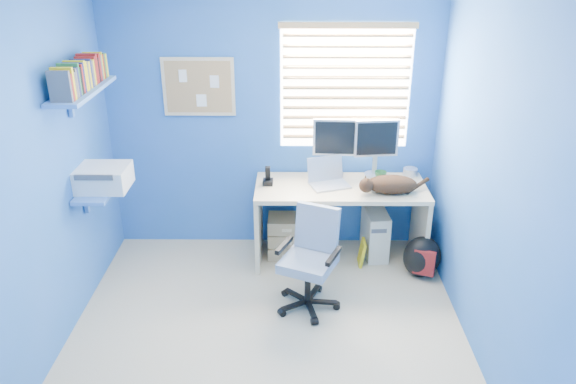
{
  "coord_description": "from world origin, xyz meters",
  "views": [
    {
      "loc": [
        0.19,
        -3.32,
        2.73
      ],
      "look_at": [
        0.15,
        0.65,
        0.95
      ],
      "focal_mm": 35.0,
      "sensor_mm": 36.0,
      "label": 1
    }
  ],
  "objects_px": {
    "cat": "(392,184)",
    "laptop": "(330,174)",
    "tower_pc": "(375,232)",
    "office_chair": "(310,272)",
    "desk": "(339,223)"
  },
  "relations": [
    {
      "from": "cat",
      "to": "desk",
      "type": "bearing_deg",
      "value": 148.37
    },
    {
      "from": "laptop",
      "to": "tower_pc",
      "type": "relative_size",
      "value": 0.73
    },
    {
      "from": "laptop",
      "to": "tower_pc",
      "type": "xyz_separation_m",
      "value": [
        0.45,
        0.09,
        -0.62
      ]
    },
    {
      "from": "cat",
      "to": "tower_pc",
      "type": "xyz_separation_m",
      "value": [
        -0.07,
        0.23,
        -0.59
      ]
    },
    {
      "from": "laptop",
      "to": "desk",
      "type": "bearing_deg",
      "value": -19.23
    },
    {
      "from": "desk",
      "to": "cat",
      "type": "height_order",
      "value": "cat"
    },
    {
      "from": "cat",
      "to": "laptop",
      "type": "bearing_deg",
      "value": 151.61
    },
    {
      "from": "tower_pc",
      "to": "office_chair",
      "type": "distance_m",
      "value": 1.05
    },
    {
      "from": "desk",
      "to": "tower_pc",
      "type": "height_order",
      "value": "desk"
    },
    {
      "from": "desk",
      "to": "office_chair",
      "type": "xyz_separation_m",
      "value": [
        -0.29,
        -0.74,
        -0.06
      ]
    },
    {
      "from": "tower_pc",
      "to": "cat",
      "type": "bearing_deg",
      "value": -76.62
    },
    {
      "from": "desk",
      "to": "cat",
      "type": "bearing_deg",
      "value": -18.37
    },
    {
      "from": "tower_pc",
      "to": "desk",
      "type": "bearing_deg",
      "value": -169.05
    },
    {
      "from": "laptop",
      "to": "tower_pc",
      "type": "height_order",
      "value": "laptop"
    },
    {
      "from": "desk",
      "to": "tower_pc",
      "type": "bearing_deg",
      "value": 15.23
    }
  ]
}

